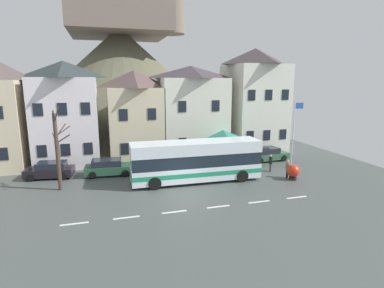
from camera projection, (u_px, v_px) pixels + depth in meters
name	position (u px, v px, depth m)	size (l,w,h in m)	color
ground_plane	(187.00, 196.00, 22.58)	(40.00, 60.00, 0.07)	#48504D
townhouse_01	(67.00, 113.00, 30.73)	(5.89, 6.77, 10.07)	white
townhouse_02	(135.00, 116.00, 32.08)	(5.37, 5.63, 9.21)	beige
townhouse_03	(191.00, 111.00, 33.96)	(6.99, 6.19, 9.74)	silver
townhouse_04	(254.00, 101.00, 36.14)	(5.97, 6.79, 11.76)	silver
hilltop_castle	(121.00, 77.00, 46.79)	(35.75, 35.75, 22.70)	#605F48
transit_bus	(196.00, 161.00, 25.45)	(10.72, 2.84, 3.36)	white
bus_shelter	(223.00, 135.00, 30.42)	(3.60, 3.60, 3.46)	#473D33
parked_car_00	(50.00, 170.00, 26.54)	(4.05, 2.25, 1.38)	black
parked_car_01	(267.00, 154.00, 32.23)	(4.47, 2.33, 1.38)	#2F5939
parked_car_02	(109.00, 167.00, 27.34)	(4.27, 2.17, 1.42)	#29573A
pedestrian_00	(288.00, 168.00, 26.53)	(0.36, 0.36, 1.54)	black
pedestrian_01	(271.00, 162.00, 28.37)	(0.32, 0.33, 1.59)	#38332D
pedestrian_02	(245.00, 161.00, 28.91)	(0.29, 0.30, 1.55)	#38332D
pedestrian_03	(256.00, 158.00, 29.59)	(0.33, 0.33, 1.63)	#2D2D38
public_bench	(228.00, 155.00, 32.86)	(1.46, 0.48, 0.87)	#473828
flagpole	(294.00, 130.00, 29.22)	(0.95, 0.10, 6.25)	silver
harbour_buoy	(293.00, 171.00, 26.02)	(1.05, 1.05, 1.30)	black
bare_tree_00	(57.00, 150.00, 23.09)	(1.45, 2.18, 6.42)	#47382D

